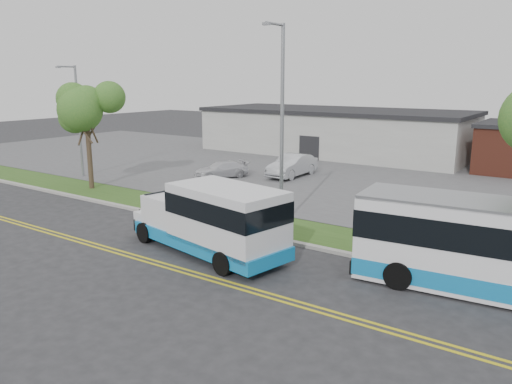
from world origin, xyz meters
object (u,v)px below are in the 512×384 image
Objects in this scene: tree_west at (86,111)px; streetlight_far at (78,117)px; streetlight_near at (281,121)px; parked_car_a at (292,165)px; pedestrian at (198,196)px; shuttle_bus at (215,218)px; parked_car_b at (221,169)px.

streetlight_far is at bearing 151.02° from tree_west.
streetlight_near is at bearing -8.05° from streetlight_far.
streetlight_far is (-19.00, 2.69, -0.76)m from streetlight_near.
tree_west is at bearing -128.30° from parked_car_a.
pedestrian is at bearing 178.16° from streetlight_near.
pedestrian is at bearing -86.17° from parked_car_a.
streetlight_near is 1.93× the size of parked_car_a.
shuttle_bus is 2.00× the size of parked_car_b.
streetlight_near is 19.20m from streetlight_far.
streetlight_near reaches higher than streetlight_far.
parked_car_b is (4.77, 7.74, -4.43)m from tree_west.
streetlight_near reaches higher than pedestrian.
streetlight_far is at bearing -25.99° from pedestrian.
shuttle_bus is at bearing -69.82° from parked_car_a.
shuttle_bus is at bearing -23.09° from parked_car_b.
streetlight_near is 13.88m from parked_car_b.
streetlight_far reaches higher than shuttle_bus.
shuttle_bus is (18.74, -7.36, -2.87)m from streetlight_far.
pedestrian is at bearing -30.11° from parked_car_b.
shuttle_bus is 1.65× the size of parked_car_a.
tree_west is 16.01m from shuttle_bus.
shuttle_bus is 5.23× the size of pedestrian.
streetlight_near is 1.19× the size of streetlight_far.
streetlight_far is at bearing -145.11° from parked_car_a.
streetlight_near is 1.17× the size of shuttle_bus.
parked_car_b is at bearing 141.25° from streetlight_near.
pedestrian is at bearing 147.80° from shuttle_bus.
tree_west reaches higher than parked_car_b.
parked_car_b is (-4.04, -3.37, -0.22)m from parked_car_a.
pedestrian is 0.38× the size of parked_car_b.
streetlight_near is (15.00, -0.47, 0.11)m from tree_west.
streetlight_far is 20.34m from shuttle_bus.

